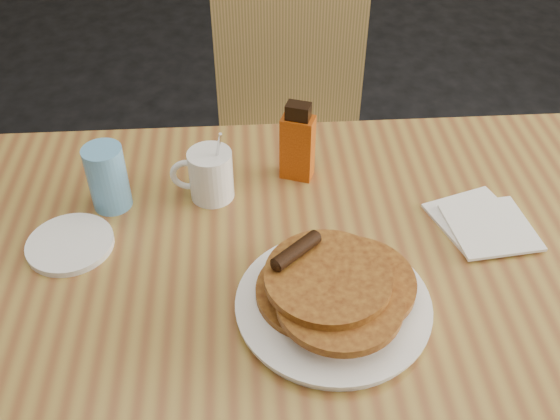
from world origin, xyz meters
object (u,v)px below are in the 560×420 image
(coffee_mug, at_px, (209,174))
(syrup_bottle, at_px, (298,144))
(main_table, at_px, (299,278))
(pancake_plate, at_px, (333,296))
(blue_tumbler, at_px, (107,178))
(chair_main_far, at_px, (289,132))

(coffee_mug, distance_m, syrup_bottle, 0.18)
(main_table, bearing_deg, pancake_plate, -63.62)
(pancake_plate, bearing_deg, main_table, 116.38)
(main_table, xyz_separation_m, syrup_bottle, (-0.00, 0.24, 0.12))
(syrup_bottle, relative_size, blue_tumbler, 1.29)
(main_table, relative_size, pancake_plate, 4.50)
(blue_tumbler, bearing_deg, coffee_mug, 8.41)
(chair_main_far, xyz_separation_m, syrup_bottle, (0.01, -0.47, 0.29))
(blue_tumbler, bearing_deg, pancake_plate, -32.31)
(chair_main_far, relative_size, blue_tumbler, 7.04)
(chair_main_far, bearing_deg, coffee_mug, -108.77)
(chair_main_far, xyz_separation_m, pancake_plate, (0.06, -0.81, 0.24))
(pancake_plate, relative_size, syrup_bottle, 1.88)
(syrup_bottle, height_order, blue_tumbler, syrup_bottle)
(pancake_plate, distance_m, blue_tumbler, 0.48)
(coffee_mug, distance_m, blue_tumbler, 0.19)
(chair_main_far, bearing_deg, blue_tumbler, -123.75)
(blue_tumbler, bearing_deg, chair_main_far, 58.52)
(chair_main_far, height_order, blue_tumbler, chair_main_far)
(main_table, distance_m, blue_tumbler, 0.40)
(coffee_mug, bearing_deg, chair_main_far, 66.88)
(chair_main_far, relative_size, coffee_mug, 5.76)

